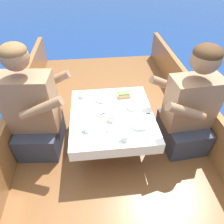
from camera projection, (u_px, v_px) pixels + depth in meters
ground_plane at (112, 164)px, 2.15m from camera, size 60.00×60.00×0.00m
boat_deck at (112, 155)px, 2.05m from camera, size 1.85×3.74×0.32m
gunwale_port at (11, 139)px, 1.74m from camera, size 0.06×3.74×0.39m
gunwale_starboard at (206, 123)px, 1.89m from camera, size 0.06×3.74×0.39m
cockpit_table at (112, 117)px, 1.74m from camera, size 0.71×0.76×0.38m
person_port at (34, 113)px, 1.69m from camera, size 0.55×0.48×1.01m
person_starboard at (188, 110)px, 1.71m from camera, size 0.54×0.47×0.98m
plate_sandwich at (123, 97)px, 1.89m from camera, size 0.18×0.18×0.01m
plate_bread at (86, 110)px, 1.74m from camera, size 0.19×0.19×0.01m
sandwich at (124, 95)px, 1.87m from camera, size 0.12×0.08×0.05m
bowl_port_near at (139, 122)px, 1.60m from camera, size 0.15×0.15×0.04m
bowl_starboard_near at (134, 106)px, 1.76m from camera, size 0.12×0.12×0.04m
bowl_center_far at (102, 98)px, 1.85m from camera, size 0.12×0.12×0.04m
coffee_cup_port at (87, 128)px, 1.55m from camera, size 0.09×0.06×0.05m
coffee_cup_starboard at (125, 137)px, 1.48m from camera, size 0.10×0.07×0.05m
coffee_cup_center at (82, 94)px, 1.88m from camera, size 0.10×0.07×0.05m
tin_can at (111, 118)px, 1.63m from camera, size 0.07×0.07×0.05m
utensil_fork_port at (143, 115)px, 1.70m from camera, size 0.17×0.04×0.00m
utensil_knife_port at (101, 138)px, 1.50m from camera, size 0.13×0.13×0.00m
utensil_spoon_center at (109, 110)px, 1.74m from camera, size 0.15×0.11×0.01m
utensil_knife_starboard at (97, 116)px, 1.69m from camera, size 0.17×0.06×0.00m
utensil_spoon_port at (118, 130)px, 1.57m from camera, size 0.17×0.05×0.01m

